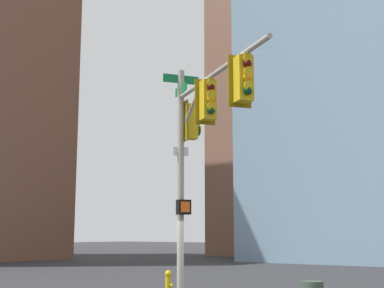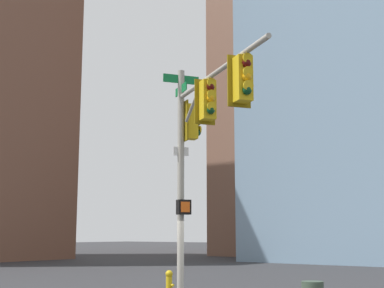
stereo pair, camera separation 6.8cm
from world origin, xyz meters
TOP-DOWN VIEW (x-y plane):
  - signal_pole_assembly at (0.76, -0.39)m, footprint 4.89×3.39m
  - fire_hydrant at (-3.69, 3.67)m, footprint 0.34×0.26m

SIDE VIEW (x-z plane):
  - fire_hydrant at x=-3.69m, z-range 0.04..0.91m
  - signal_pole_assembly at x=0.76m, z-range 1.41..8.20m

